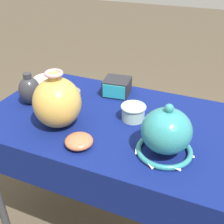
{
  "coord_description": "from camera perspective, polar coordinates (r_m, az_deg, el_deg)",
  "views": [
    {
      "loc": [
        0.43,
        -1.06,
        1.5
      ],
      "look_at": [
        0.03,
        -0.11,
        0.87
      ],
      "focal_mm": 45.0,
      "sensor_mm": 36.0,
      "label": 1
    }
  ],
  "objects": [
    {
      "name": "ground_plane",
      "position": [
        1.89,
        0.6,
        -21.35
      ],
      "size": [
        14.0,
        14.0,
        0.0
      ],
      "primitive_type": "plane",
      "color": "#4C4233"
    },
    {
      "name": "mosaic_tile_box",
      "position": [
        1.56,
        1.02,
        5.16
      ],
      "size": [
        0.16,
        0.15,
        0.09
      ],
      "rotation": [
        0.0,
        0.0,
        0.12
      ],
      "color": "#232328",
      "rests_on": "display_table"
    },
    {
      "name": "vase_dome_bell",
      "position": [
        1.12,
        10.94,
        -4.3
      ],
      "size": [
        0.24,
        0.24,
        0.23
      ],
      "color": "teal",
      "rests_on": "display_table"
    },
    {
      "name": "vase_tall_bulbous",
      "position": [
        1.28,
        -11.09,
        1.97
      ],
      "size": [
        0.22,
        0.22,
        0.27
      ],
      "color": "gold",
      "rests_on": "display_table"
    },
    {
      "name": "cup_wide_celadon",
      "position": [
        1.34,
        4.34,
        0.03
      ],
      "size": [
        0.12,
        0.12,
        0.08
      ],
      "color": "#A8CCB7",
      "rests_on": "display_table"
    },
    {
      "name": "bowl_shallow_terracotta",
      "position": [
        1.18,
        -6.74,
        -5.9
      ],
      "size": [
        0.12,
        0.12,
        0.05
      ],
      "primitive_type": "ellipsoid",
      "color": "#BC6642",
      "rests_on": "display_table"
    },
    {
      "name": "pot_squat_slate",
      "position": [
        1.52,
        -8.44,
        3.26
      ],
      "size": [
        0.11,
        0.11,
        0.06
      ],
      "primitive_type": "cylinder",
      "color": "slate",
      "rests_on": "display_table"
    },
    {
      "name": "display_table",
      "position": [
        1.39,
        0.55,
        -4.25
      ],
      "size": [
        1.27,
        0.74,
        0.77
      ],
      "color": "#38383D",
      "rests_on": "ground_plane"
    },
    {
      "name": "bowl_shallow_porcelain",
      "position": [
        1.7,
        -13.42,
        6.17
      ],
      "size": [
        0.16,
        0.16,
        0.07
      ],
      "primitive_type": "ellipsoid",
      "color": "white",
      "rests_on": "display_table"
    },
    {
      "name": "jar_round_charcoal",
      "position": [
        1.52,
        -16.38,
        4.3
      ],
      "size": [
        0.11,
        0.11,
        0.17
      ],
      "color": "#2D2D33",
      "rests_on": "display_table"
    }
  ]
}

